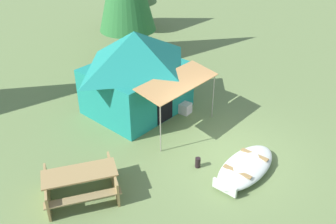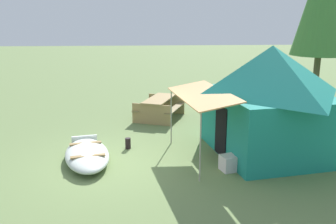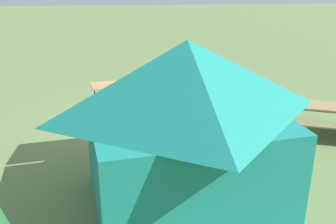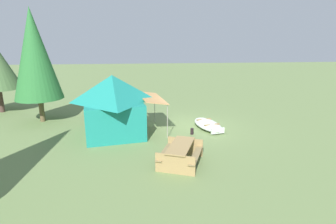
{
  "view_description": "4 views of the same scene",
  "coord_description": "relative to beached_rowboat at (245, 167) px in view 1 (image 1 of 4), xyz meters",
  "views": [
    {
      "loc": [
        -7.24,
        -6.06,
        7.11
      ],
      "look_at": [
        -0.7,
        2.09,
        0.82
      ],
      "focal_mm": 39.91,
      "sensor_mm": 36.0,
      "label": 1
    },
    {
      "loc": [
        8.98,
        0.61,
        3.74
      ],
      "look_at": [
        -0.69,
        1.28,
        1.2
      ],
      "focal_mm": 39.1,
      "sensor_mm": 36.0,
      "label": 2
    },
    {
      "loc": [
        0.31,
        10.03,
        4.02
      ],
      "look_at": [
        -0.46,
        2.04,
        1.02
      ],
      "focal_mm": 40.25,
      "sensor_mm": 36.0,
      "label": 3
    },
    {
      "loc": [
        -13.85,
        2.67,
        4.69
      ],
      "look_at": [
        -0.72,
        1.32,
        1.1
      ],
      "focal_mm": 28.77,
      "sensor_mm": 36.0,
      "label": 4
    }
  ],
  "objects": [
    {
      "name": "ground_plane",
      "position": [
        0.24,
        0.91,
        -0.2
      ],
      "size": [
        80.0,
        80.0,
        0.0
      ],
      "primitive_type": "plane",
      "color": "#657C48"
    },
    {
      "name": "beached_rowboat",
      "position": [
        0.0,
        0.0,
        0.0
      ],
      "size": [
        2.66,
        1.62,
        0.38
      ],
      "color": "silver",
      "rests_on": "ground_plane"
    },
    {
      "name": "canvas_cabin_tent",
      "position": [
        -0.34,
        4.95,
        1.36
      ],
      "size": [
        3.96,
        4.48,
        3.0
      ],
      "color": "#1A8175",
      "rests_on": "ground_plane"
    },
    {
      "name": "picnic_table",
      "position": [
        -4.12,
        2.12,
        0.29
      ],
      "size": [
        2.33,
        2.07,
        0.78
      ],
      "color": "#9A7D4D",
      "rests_on": "ground_plane"
    },
    {
      "name": "cooler_box",
      "position": [
        0.83,
        3.66,
        -0.0
      ],
      "size": [
        0.5,
        0.55,
        0.39
      ],
      "primitive_type": "cube",
      "rotation": [
        0.0,
        0.0,
        1.86
      ],
      "color": "silver",
      "rests_on": "ground_plane"
    },
    {
      "name": "fuel_can",
      "position": [
        -0.9,
        1.05,
        -0.04
      ],
      "size": [
        0.22,
        0.22,
        0.32
      ],
      "primitive_type": "cylinder",
      "rotation": [
        0.0,
        0.0,
        2.62
      ],
      "color": "black",
      "rests_on": "ground_plane"
    }
  ]
}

